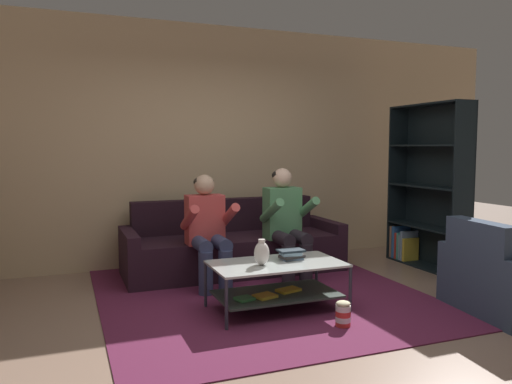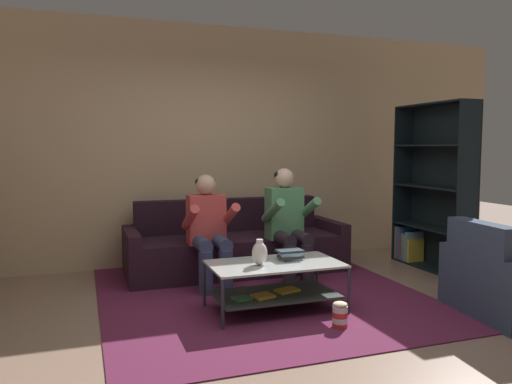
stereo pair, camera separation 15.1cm
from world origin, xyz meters
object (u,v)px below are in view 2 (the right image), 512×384
object	(u,v)px
couch	(235,248)
vase	(260,253)
book_stack	(290,255)
coffee_table	(274,279)
popcorn_tub	(340,315)
bookshelf	(432,198)
person_seated_right	(288,219)
person_seated_left	(209,226)
armchair	(511,283)

from	to	relation	value
couch	vase	bearing A→B (deg)	-99.04
book_stack	coffee_table	bearing A→B (deg)	-159.04
vase	popcorn_tub	distance (m)	0.83
couch	bookshelf	world-z (taller)	bookshelf
person_seated_right	vase	world-z (taller)	person_seated_right
couch	person_seated_right	world-z (taller)	person_seated_right
vase	bookshelf	world-z (taller)	bookshelf
person_seated_left	armchair	xyz separation A→B (m)	(2.22, -1.70, -0.35)
couch	coffee_table	xyz separation A→B (m)	(-0.09, -1.45, 0.01)
couch	person_seated_right	size ratio (longest dim) A/B	2.06
vase	book_stack	xyz separation A→B (m)	(0.32, 0.10, -0.06)
vase	bookshelf	bearing A→B (deg)	20.33
couch	person_seated_right	distance (m)	0.77
person_seated_left	person_seated_right	size ratio (longest dim) A/B	0.96
couch	armchair	world-z (taller)	couch
couch	vase	size ratio (longest dim) A/B	11.10
bookshelf	armchair	bearing A→B (deg)	-106.50
book_stack	armchair	distance (m)	1.89
person_seated_left	book_stack	world-z (taller)	person_seated_left
vase	armchair	bearing A→B (deg)	-19.95
couch	book_stack	size ratio (longest dim) A/B	10.42
couch	book_stack	bearing A→B (deg)	-86.42
person_seated_right	armchair	xyz separation A→B (m)	(1.34, -1.70, -0.37)
person_seated_left	person_seated_right	world-z (taller)	person_seated_right
couch	person_seated_right	xyz separation A→B (m)	(0.44, -0.51, 0.37)
coffee_table	book_stack	bearing A→B (deg)	20.96
popcorn_tub	person_seated_right	bearing A→B (deg)	82.78
person_seated_left	armchair	distance (m)	2.81
book_stack	vase	bearing A→B (deg)	-163.15
person_seated_right	bookshelf	xyz separation A→B (m)	(1.83, -0.04, 0.18)
person_seated_right	vase	bearing A→B (deg)	-124.78
coffee_table	bookshelf	distance (m)	2.58
couch	armchair	xyz separation A→B (m)	(1.78, -2.22, 0.00)
person_seated_left	coffee_table	bearing A→B (deg)	-69.50
vase	bookshelf	distance (m)	2.69
person_seated_left	popcorn_tub	size ratio (longest dim) A/B	5.38
person_seated_right	coffee_table	distance (m)	1.14
vase	bookshelf	xyz separation A→B (m)	(2.51, 0.93, 0.30)
couch	person_seated_left	xyz separation A→B (m)	(-0.44, -0.52, 0.35)
person_seated_left	popcorn_tub	distance (m)	1.73
armchair	bookshelf	bearing A→B (deg)	73.50
bookshelf	person_seated_right	bearing A→B (deg)	178.64
couch	person_seated_left	bearing A→B (deg)	-130.30
bookshelf	armchair	size ratio (longest dim) A/B	1.89
armchair	person_seated_left	bearing A→B (deg)	142.55
book_stack	bookshelf	world-z (taller)	bookshelf
bookshelf	armchair	world-z (taller)	bookshelf
person_seated_left	bookshelf	bearing A→B (deg)	-0.82
person_seated_right	popcorn_tub	size ratio (longest dim) A/B	5.62
person_seated_right	popcorn_tub	bearing A→B (deg)	-97.22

